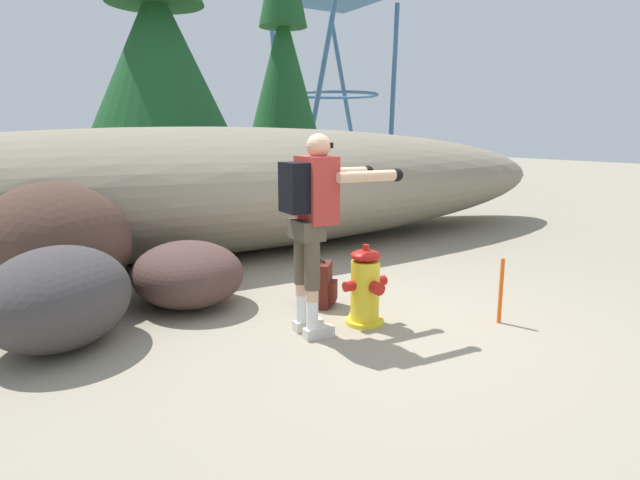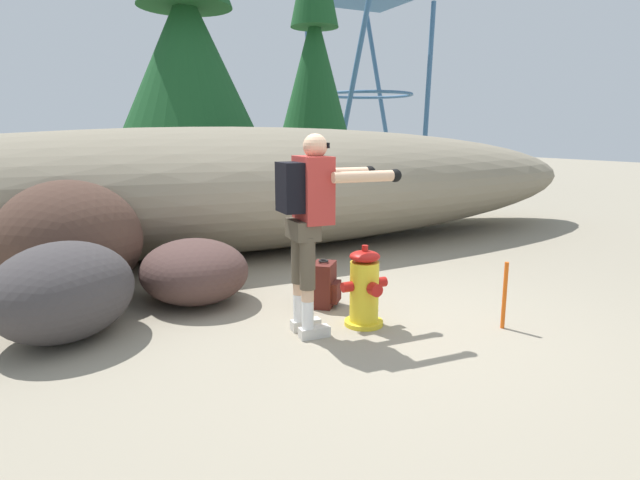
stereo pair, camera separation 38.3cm
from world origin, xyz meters
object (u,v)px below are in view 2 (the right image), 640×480
object	(u,v)px
fire_hydrant	(364,289)
boulder_small	(194,271)
survey_stake	(505,295)
utility_worker	(312,209)
boulder_large	(70,240)
boulder_mid	(63,291)
spare_backpack	(324,285)

from	to	relation	value
fire_hydrant	boulder_small	distance (m)	1.79
fire_hydrant	survey_stake	size ratio (longest dim) A/B	1.22
fire_hydrant	utility_worker	xyz separation A→B (m)	(-0.50, 0.03, 0.74)
utility_worker	boulder_small	size ratio (longest dim) A/B	1.47
boulder_large	survey_stake	size ratio (longest dim) A/B	2.45
fire_hydrant	survey_stake	bearing A→B (deg)	-29.84
boulder_mid	utility_worker	bearing A→B (deg)	-23.17
boulder_large	boulder_small	bearing A→B (deg)	-33.21
utility_worker	boulder_mid	distance (m)	2.17
boulder_small	survey_stake	size ratio (longest dim) A/B	1.92
boulder_large	boulder_mid	distance (m)	1.22
fire_hydrant	boulder_large	xyz separation A→B (m)	(-2.30, 2.04, 0.28)
utility_worker	survey_stake	xyz separation A→B (m)	(1.56, -0.64, -0.78)
boulder_small	survey_stake	distance (m)	2.98
boulder_small	survey_stake	xyz separation A→B (m)	(2.27, -1.93, -0.02)
fire_hydrant	spare_backpack	distance (m)	0.65
boulder_small	boulder_mid	bearing A→B (deg)	-158.11
fire_hydrant	survey_stake	distance (m)	1.22
boulder_mid	boulder_small	xyz separation A→B (m)	(1.19, 0.48, -0.08)
fire_hydrant	boulder_large	size ratio (longest dim) A/B	0.50
survey_stake	spare_backpack	bearing A→B (deg)	132.54
fire_hydrant	spare_backpack	xyz separation A→B (m)	(-0.08, 0.64, -0.12)
fire_hydrant	boulder_mid	xyz separation A→B (m)	(-2.40, 0.84, 0.07)
fire_hydrant	utility_worker	size ratio (longest dim) A/B	0.43
spare_backpack	boulder_large	xyz separation A→B (m)	(-2.22, 1.40, 0.40)
fire_hydrant	utility_worker	bearing A→B (deg)	176.48
spare_backpack	survey_stake	bearing A→B (deg)	-6.56
spare_backpack	survey_stake	size ratio (longest dim) A/B	0.78
utility_worker	fire_hydrant	bearing A→B (deg)	-0.44
boulder_large	boulder_small	size ratio (longest dim) A/B	1.28
boulder_small	fire_hydrant	bearing A→B (deg)	-47.63
utility_worker	boulder_small	bearing A→B (deg)	121.74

